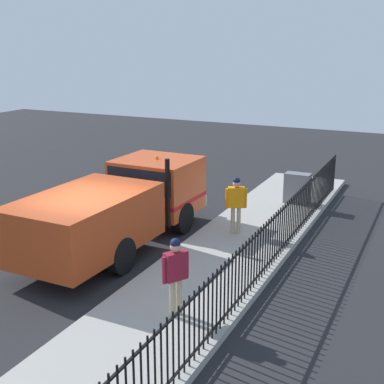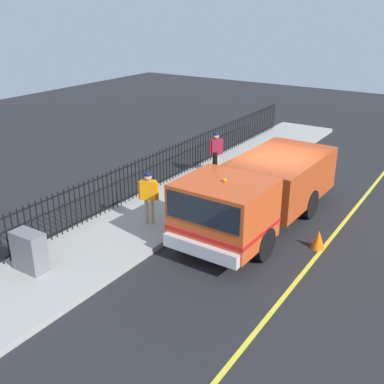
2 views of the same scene
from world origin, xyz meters
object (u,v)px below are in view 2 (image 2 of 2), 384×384
Objects in this scene: utility_cabinet at (29,251)px; traffic_cone at (318,239)px; pedestrian_distant at (216,148)px; work_truck at (256,191)px; worker_standing at (149,192)px.

utility_cabinet is 7.93m from traffic_cone.
pedestrian_distant is at bearing -91.28° from utility_cabinet.
pedestrian_distant is 9.06m from utility_cabinet.
worker_standing is at bearing 33.98° from work_truck.
pedestrian_distant is 3.03× the size of traffic_cone.
worker_standing is 3.99m from utility_cabinet.
worker_standing reaches higher than traffic_cone.
work_truck is 4.10× the size of worker_standing.
worker_standing is at bearing 37.36° from pedestrian_distant.
work_truck reaches higher than utility_cabinet.
traffic_cone is at bearing -136.31° from utility_cabinet.
work_truck is at bearing -4.21° from traffic_cone.
utility_cabinet is at bearing 43.69° from traffic_cone.
work_truck is 2.33m from traffic_cone.
utility_cabinet is (0.85, 3.86, -0.52)m from worker_standing.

